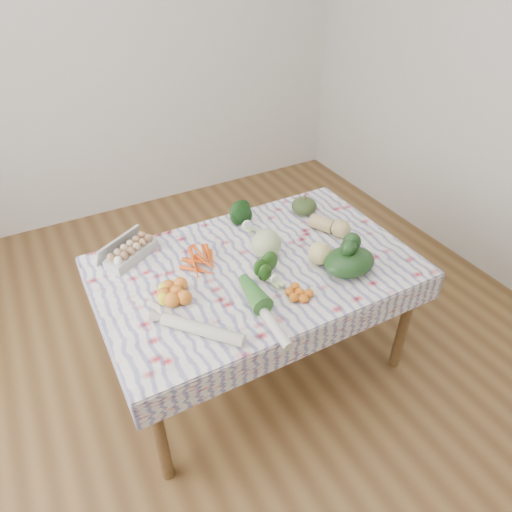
# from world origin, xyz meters

# --- Properties ---
(ground) EXTENTS (4.50, 4.50, 0.00)m
(ground) POSITION_xyz_m (0.00, 0.00, 0.00)
(ground) COLOR brown
(ground) RESTS_ON ground
(wall_back) EXTENTS (4.00, 0.04, 2.80)m
(wall_back) POSITION_xyz_m (0.00, 2.25, 1.40)
(wall_back) COLOR silver
(wall_back) RESTS_ON ground
(dining_table) EXTENTS (1.60, 1.00, 0.75)m
(dining_table) POSITION_xyz_m (0.00, 0.00, 0.68)
(dining_table) COLOR brown
(dining_table) RESTS_ON ground
(tablecloth) EXTENTS (1.66, 1.06, 0.01)m
(tablecloth) POSITION_xyz_m (0.00, 0.00, 0.76)
(tablecloth) COLOR white
(tablecloth) RESTS_ON dining_table
(egg_carton) EXTENTS (0.32, 0.26, 0.08)m
(egg_carton) POSITION_xyz_m (-0.56, 0.37, 0.80)
(egg_carton) COLOR #B8B7B2
(egg_carton) RESTS_ON tablecloth
(carrot_bunch) EXTENTS (0.24, 0.22, 0.04)m
(carrot_bunch) POSITION_xyz_m (-0.25, 0.13, 0.78)
(carrot_bunch) COLOR #E14F12
(carrot_bunch) RESTS_ON tablecloth
(kale_bunch) EXTENTS (0.16, 0.14, 0.14)m
(kale_bunch) POSITION_xyz_m (0.11, 0.36, 0.83)
(kale_bunch) COLOR black
(kale_bunch) RESTS_ON tablecloth
(kabocha_squash) EXTENTS (0.20, 0.20, 0.10)m
(kabocha_squash) POSITION_xyz_m (0.51, 0.32, 0.81)
(kabocha_squash) COLOR #344720
(kabocha_squash) RESTS_ON tablecloth
(cabbage) EXTENTS (0.21, 0.21, 0.16)m
(cabbage) POSITION_xyz_m (0.09, 0.04, 0.84)
(cabbage) COLOR #A9BD7F
(cabbage) RESTS_ON tablecloth
(butternut_squash) EXTENTS (0.21, 0.26, 0.11)m
(butternut_squash) POSITION_xyz_m (0.53, 0.06, 0.82)
(butternut_squash) COLOR tan
(butternut_squash) RESTS_ON tablecloth
(orange_cluster) EXTENTS (0.27, 0.27, 0.08)m
(orange_cluster) POSITION_xyz_m (-0.46, -0.05, 0.80)
(orange_cluster) COLOR orange
(orange_cluster) RESTS_ON tablecloth
(broccoli) EXTENTS (0.16, 0.16, 0.10)m
(broccoli) POSITION_xyz_m (-0.00, -0.14, 0.81)
(broccoli) COLOR #235017
(broccoli) RESTS_ON tablecloth
(mandarin_cluster) EXTENTS (0.21, 0.21, 0.05)m
(mandarin_cluster) POSITION_xyz_m (0.07, -0.32, 0.79)
(mandarin_cluster) COLOR orange
(mandarin_cluster) RESTS_ON tablecloth
(grapefruit) EXTENTS (0.12, 0.12, 0.12)m
(grapefruit) POSITION_xyz_m (0.31, -0.14, 0.82)
(grapefruit) COLOR #CEC172
(grapefruit) RESTS_ON tablecloth
(spinach_bag) EXTENTS (0.34, 0.30, 0.12)m
(spinach_bag) POSITION_xyz_m (0.40, -0.28, 0.82)
(spinach_bag) COLOR black
(spinach_bag) RESTS_ON tablecloth
(daikon) EXTENTS (0.31, 0.35, 0.06)m
(daikon) POSITION_xyz_m (-0.45, -0.33, 0.79)
(daikon) COLOR beige
(daikon) RESTS_ON tablecloth
(leek) EXTENTS (0.07, 0.46, 0.05)m
(leek) POSITION_xyz_m (-0.15, -0.36, 0.79)
(leek) COLOR beige
(leek) RESTS_ON tablecloth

